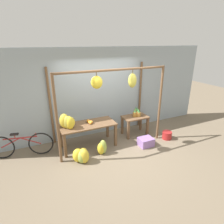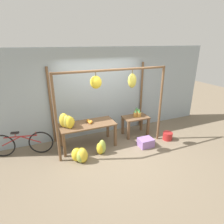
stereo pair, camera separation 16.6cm
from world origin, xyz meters
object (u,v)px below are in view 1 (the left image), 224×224
object	(u,v)px
fruit_crate_white	(146,142)
banana_pile_ground_right	(102,148)
pineapple_cluster	(137,113)
banana_pile_on_table	(68,122)
orange_pile	(90,122)
banana_pile_ground_left	(82,156)
blue_bucket	(167,135)
parked_bicycle	(21,145)

from	to	relation	value
fruit_crate_white	banana_pile_ground_right	bearing A→B (deg)	174.28
pineapple_cluster	banana_pile_ground_right	world-z (taller)	pineapple_cluster
banana_pile_on_table	orange_pile	size ratio (longest dim) A/B	2.02
orange_pile	banana_pile_ground_left	size ratio (longest dim) A/B	0.49
fruit_crate_white	blue_bucket	xyz separation A→B (m)	(0.86, 0.07, -0.00)
banana_pile_ground_right	blue_bucket	world-z (taller)	banana_pile_ground_right
pineapple_cluster	blue_bucket	distance (m)	1.20
banana_pile_on_table	banana_pile_ground_right	distance (m)	1.18
orange_pile	pineapple_cluster	world-z (taller)	pineapple_cluster
fruit_crate_white	orange_pile	bearing A→B (deg)	153.95
banana_pile_ground_left	parked_bicycle	size ratio (longest dim) A/B	0.31
orange_pile	banana_pile_ground_right	distance (m)	0.83
pineapple_cluster	banana_pile_ground_left	size ratio (longest dim) A/B	0.59
blue_bucket	parked_bicycle	world-z (taller)	parked_bicycle
banana_pile_ground_right	banana_pile_ground_left	bearing A→B (deg)	-168.67
banana_pile_on_table	fruit_crate_white	distance (m)	2.36
banana_pile_on_table	banana_pile_ground_right	world-z (taller)	banana_pile_on_table
pineapple_cluster	parked_bicycle	world-z (taller)	pineapple_cluster
pineapple_cluster	banana_pile_ground_right	xyz separation A→B (m)	(-1.50, -0.66, -0.56)
banana_pile_ground_left	parked_bicycle	xyz separation A→B (m)	(-1.39, 0.92, 0.16)
banana_pile_ground_left	banana_pile_ground_right	world-z (taller)	banana_pile_ground_right
banana_pile_ground_right	parked_bicycle	xyz separation A→B (m)	(-2.00, 0.80, 0.15)
fruit_crate_white	parked_bicycle	distance (m)	3.49
banana_pile_ground_right	fruit_crate_white	size ratio (longest dim) A/B	1.01
banana_pile_on_table	orange_pile	distance (m)	0.66
banana_pile_on_table	pineapple_cluster	world-z (taller)	banana_pile_on_table
orange_pile	fruit_crate_white	world-z (taller)	orange_pile
parked_bicycle	banana_pile_on_table	bearing A→B (deg)	-11.77
banana_pile_on_table	fruit_crate_white	xyz separation A→B (m)	(2.13, -0.68, -0.77)
banana_pile_on_table	parked_bicycle	world-z (taller)	banana_pile_on_table
fruit_crate_white	blue_bucket	world-z (taller)	fruit_crate_white
parked_bicycle	pineapple_cluster	bearing A→B (deg)	-2.27
banana_pile_on_table	banana_pile_ground_right	bearing A→B (deg)	-35.12
orange_pile	banana_pile_on_table	bearing A→B (deg)	-175.64
banana_pile_ground_left	fruit_crate_white	bearing A→B (deg)	-0.40
pineapple_cluster	banana_pile_ground_right	bearing A→B (deg)	-156.20
orange_pile	parked_bicycle	world-z (taller)	orange_pile
banana_pile_on_table	blue_bucket	world-z (taller)	banana_pile_on_table
banana_pile_ground_left	blue_bucket	world-z (taller)	banana_pile_ground_left
pineapple_cluster	banana_pile_ground_right	size ratio (longest dim) A/B	0.69
orange_pile	fruit_crate_white	size ratio (longest dim) A/B	0.58
banana_pile_ground_right	fruit_crate_white	distance (m)	1.36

